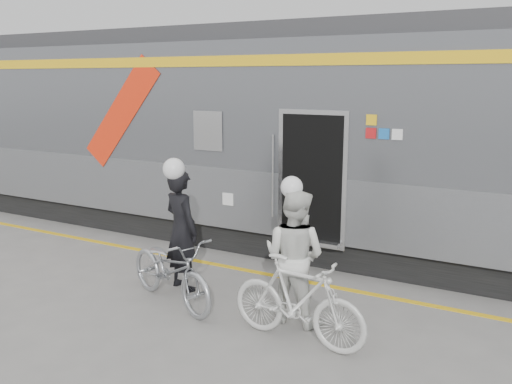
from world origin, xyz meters
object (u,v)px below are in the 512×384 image
Objects in this scene: man at (181,230)px; woman at (294,256)px; bicycle_right at (298,301)px; bicycle_left at (171,270)px.

man is 1.97m from woman.
woman is at bearing 33.29° from bicycle_right.
bicycle_right is at bearing -74.75° from bicycle_left.
bicycle_left is at bearing 130.86° from man.
woman is 0.72m from bicycle_right.
man is at bearing 76.24° from bicycle_right.
bicycle_left is 1.83m from woman.
bicycle_right is (2.06, -0.20, 0.03)m from bicycle_left.
woman is (1.76, 0.35, 0.38)m from bicycle_left.
man is 1.03× the size of bicycle_right.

